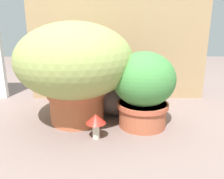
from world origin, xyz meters
name	(u,v)px	position (x,y,z in m)	size (l,w,h in m)	color
ground_plane	(94,123)	(0.00, 0.00, 0.00)	(6.00, 6.00, 0.00)	#7C6761
cardboard_backdrop	(118,41)	(0.15, 0.46, 0.42)	(1.26, 0.03, 0.84)	tan
grass_planter	(75,65)	(-0.10, 0.04, 0.32)	(0.62, 0.62, 0.54)	#BD623C
leafy_planter	(143,88)	(0.26, -0.03, 0.21)	(0.32, 0.32, 0.40)	#B65B3C
cat	(120,95)	(0.15, 0.12, 0.12)	(0.38, 0.20, 0.32)	#5F534D
mushroom_ornament_red	(96,121)	(0.02, -0.18, 0.09)	(0.10, 0.10, 0.12)	silver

